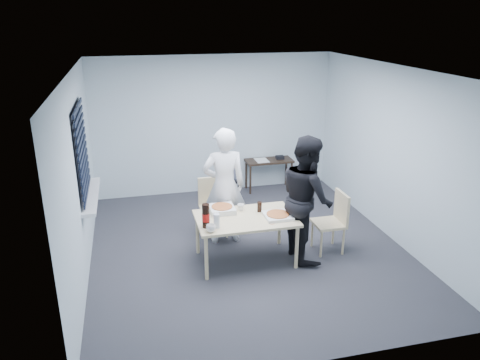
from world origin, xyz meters
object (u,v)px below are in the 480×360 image
object	(u,v)px
person_white	(224,186)
soda_bottle	(206,216)
dining_table	(246,221)
side_table	(269,164)
chair_right	(334,218)
chair_far	(213,202)
mug_b	(241,207)
backpack	(228,169)
stool	(228,185)
person_black	(307,198)
mug_a	(211,228)

from	to	relation	value
person_white	soda_bottle	size ratio (longest dim) A/B	5.47
dining_table	side_table	distance (m)	2.86
chair_right	soda_bottle	world-z (taller)	soda_bottle
chair_far	side_table	bearing A→B (deg)	48.85
chair_right	mug_b	bearing A→B (deg)	169.18
backpack	soda_bottle	bearing A→B (deg)	-131.13
dining_table	backpack	bearing A→B (deg)	84.52
chair_far	side_table	xyz separation A→B (m)	(1.42, 1.62, 0.01)
soda_bottle	stool	bearing A→B (deg)	70.31
person_black	soda_bottle	world-z (taller)	person_black
backpack	person_white	bearing A→B (deg)	-126.41
side_table	dining_table	bearing A→B (deg)	-113.54
mug_a	mug_b	bearing A→B (deg)	47.28
person_white	person_black	bearing A→B (deg)	144.47
chair_right	person_white	world-z (taller)	person_white
mug_a	mug_b	xyz separation A→B (m)	(0.54, 0.58, -0.00)
side_table	person_white	bearing A→B (deg)	-123.71
chair_far	soda_bottle	world-z (taller)	soda_bottle
person_white	side_table	distance (m)	2.37
chair_right	mug_b	size ratio (longest dim) A/B	8.90
stool	soda_bottle	size ratio (longest dim) A/B	1.62
backpack	chair_far	bearing A→B (deg)	-137.14
mug_a	person_black	bearing A→B (deg)	11.26
stool	mug_b	size ratio (longest dim) A/B	5.24
chair_right	soda_bottle	xyz separation A→B (m)	(-1.90, -0.17, 0.30)
chair_right	stool	size ratio (longest dim) A/B	1.70
person_black	stool	distance (m)	2.18
chair_far	chair_right	world-z (taller)	same
chair_far	person_black	bearing A→B (deg)	-42.93
side_table	backpack	size ratio (longest dim) A/B	2.40
soda_bottle	chair_far	bearing A→B (deg)	75.46
dining_table	backpack	world-z (taller)	backpack
side_table	stool	xyz separation A→B (m)	(-0.95, -0.65, -0.11)
stool	chair_far	bearing A→B (deg)	-115.52
dining_table	chair_right	bearing A→B (deg)	-0.17
soda_bottle	side_table	bearing A→B (deg)	58.39
dining_table	soda_bottle	bearing A→B (deg)	-163.09
dining_table	chair_far	bearing A→B (deg)	105.37
mug_b	stool	bearing A→B (deg)	83.52
chair_far	person_white	xyz separation A→B (m)	(0.12, -0.33, 0.37)
chair_far	soda_bottle	xyz separation A→B (m)	(-0.30, -1.18, 0.30)
person_black	stool	xyz separation A→B (m)	(-0.67, 2.02, -0.47)
backpack	chair_right	bearing A→B (deg)	-81.31
person_black	soda_bottle	size ratio (longest dim) A/B	5.47
stool	mug_b	world-z (taller)	mug_b
soda_bottle	dining_table	bearing A→B (deg)	16.91
person_black	side_table	distance (m)	2.71
dining_table	soda_bottle	xyz separation A→B (m)	(-0.58, -0.18, 0.22)
mug_b	backpack	bearing A→B (deg)	83.48
side_table	mug_a	distance (m)	3.40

